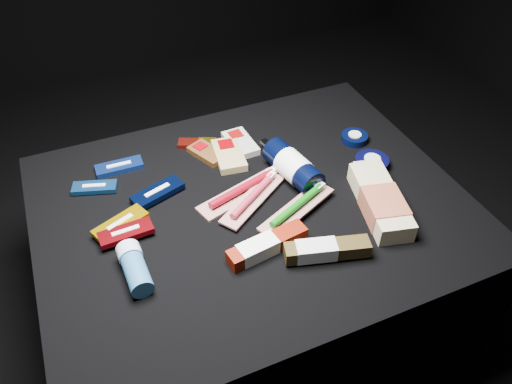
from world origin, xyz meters
name	(u,v)px	position (x,y,z in m)	size (l,w,h in m)	color
ground	(253,303)	(0.00, 0.00, 0.00)	(3.00, 3.00, 0.00)	black
cloth_table	(252,258)	(0.00, 0.00, 0.20)	(0.98, 0.78, 0.40)	black
luna_bar_0	(119,167)	(-0.26, 0.25, 0.41)	(0.12, 0.05, 0.02)	navy
luna_bar_1	(95,187)	(-0.33, 0.19, 0.41)	(0.11, 0.07, 0.01)	#194D91
luna_bar_2	(158,192)	(-0.20, 0.11, 0.41)	(0.13, 0.08, 0.02)	black
luna_bar_3	(121,224)	(-0.30, 0.04, 0.41)	(0.13, 0.09, 0.02)	#DCA800
luna_bar_4	(126,233)	(-0.29, 0.00, 0.42)	(0.12, 0.05, 0.02)	maroon
clif_bar_0	(206,152)	(-0.04, 0.21, 0.41)	(0.09, 0.11, 0.02)	#4F2D13
clif_bar_1	(240,142)	(0.06, 0.22, 0.41)	(0.07, 0.12, 0.02)	#A8A9A2
clif_bar_2	(228,154)	(0.01, 0.18, 0.41)	(0.09, 0.14, 0.02)	tan
power_bar	(202,144)	(-0.04, 0.26, 0.41)	(0.12, 0.08, 0.01)	maroon
lotion_bottle	(293,166)	(0.13, 0.05, 0.43)	(0.10, 0.22, 0.07)	black
cream_tin_upper	(354,138)	(0.35, 0.12, 0.41)	(0.07, 0.07, 0.02)	black
cream_tin_lower	(372,162)	(0.33, 0.01, 0.41)	(0.08, 0.08, 0.03)	black
bodywash_bottle	(381,202)	(0.26, -0.14, 0.42)	(0.13, 0.25, 0.05)	#CEBB8E
deodorant_stick	(135,268)	(-0.30, -0.10, 0.42)	(0.05, 0.12, 0.05)	#275A85
toothbrush_pack_0	(243,190)	(-0.01, 0.04, 0.41)	(0.24, 0.12, 0.03)	#BAB3AF
toothbrush_pack_1	(254,197)	(0.01, 0.00, 0.42)	(0.20, 0.16, 0.02)	#B6AFAB
toothbrush_pack_2	(298,207)	(0.08, -0.07, 0.42)	(0.22, 0.13, 0.02)	#B4ABA7
toothpaste_carton_red	(264,247)	(-0.03, -0.15, 0.42)	(0.18, 0.07, 0.04)	#6F1203
toothpaste_carton_green	(323,250)	(0.07, -0.21, 0.42)	(0.18, 0.09, 0.03)	#36290F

